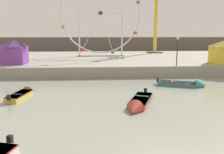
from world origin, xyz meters
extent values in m
cube|color=gray|center=(0.00, 31.58, 0.70)|extent=(110.00, 24.32, 1.39)
cube|color=#564C47|center=(0.00, 53.90, 2.20)|extent=(140.00, 3.00, 4.40)
cube|color=black|center=(-7.27, 2.06, 0.59)|extent=(0.28, 0.26, 0.44)
cube|color=gold|center=(-9.85, 11.04, 0.22)|extent=(1.52, 3.15, 0.45)
cube|color=black|center=(-9.85, 11.04, 0.41)|extent=(1.54, 3.12, 0.08)
cone|color=gold|center=(-9.54, 12.91, 0.22)|extent=(1.12, 0.98, 1.00)
cube|color=black|center=(-10.12, 9.45, 0.56)|extent=(0.27, 0.24, 0.44)
cube|color=black|center=(-9.92, 10.66, 0.48)|extent=(0.90, 0.30, 0.06)
cube|color=#B24238|center=(0.26, 9.19, 0.20)|extent=(2.65, 4.09, 0.40)
cube|color=#237566|center=(0.26, 9.19, 0.36)|extent=(2.65, 4.06, 0.08)
cone|color=#B24238|center=(-0.66, 6.91, 0.20)|extent=(1.54, 1.45, 1.23)
cube|color=black|center=(1.02, 11.09, 0.51)|extent=(0.30, 0.28, 0.44)
cube|color=#237566|center=(0.44, 9.64, 0.43)|extent=(1.08, 0.56, 0.06)
cube|color=teal|center=(5.18, 14.99, 0.19)|extent=(4.11, 2.78, 0.38)
cube|color=#B2231E|center=(5.18, 14.99, 0.34)|extent=(4.08, 2.78, 0.08)
cone|color=teal|center=(7.43, 14.16, 0.19)|extent=(1.49, 1.76, 1.49)
cube|color=black|center=(3.30, 15.67, 0.49)|extent=(0.27, 0.29, 0.44)
cube|color=#B2231E|center=(4.73, 15.15, 0.41)|extent=(0.61, 1.31, 0.06)
torus|color=silver|center=(-2.60, 33.09, 8.93)|extent=(14.12, 0.24, 14.12)
cylinder|color=#38383D|center=(-2.60, 33.09, 8.93)|extent=(0.70, 0.50, 0.70)
cylinder|color=silver|center=(0.49, 33.09, 7.35)|extent=(6.22, 0.08, 3.23)
cube|color=red|center=(3.58, 33.09, 5.50)|extent=(0.56, 0.48, 0.44)
cylinder|color=silver|center=(0.70, 33.09, 10.00)|extent=(6.63, 0.08, 2.21)
cube|color=#33934C|center=(4.00, 33.09, 10.79)|extent=(0.56, 0.48, 0.44)
cylinder|color=silver|center=(-5.69, 33.09, 10.51)|extent=(6.22, 0.08, 3.23)
cylinder|color=silver|center=(-5.90, 33.09, 7.87)|extent=(6.63, 0.08, 2.21)
cube|color=orange|center=(-9.21, 33.09, 6.52)|extent=(0.56, 0.48, 0.44)
cylinder|color=silver|center=(-4.18, 33.09, 5.84)|extent=(3.23, 0.08, 6.22)
cube|color=red|center=(-5.76, 33.09, 2.47)|extent=(0.56, 0.48, 0.44)
cylinder|color=silver|center=(-1.53, 33.09, 5.63)|extent=(2.21, 0.08, 6.63)
cube|color=#33934C|center=(-0.46, 33.09, 2.05)|extent=(0.56, 0.48, 0.44)
cylinder|color=silver|center=(-6.42, 33.09, 5.16)|extent=(0.28, 0.28, 7.54)
cylinder|color=silver|center=(1.22, 33.09, 5.16)|extent=(0.28, 0.28, 7.54)
cylinder|color=silver|center=(-2.60, 33.09, 8.93)|extent=(7.64, 0.18, 0.18)
cube|color=#4C4C51|center=(-2.60, 33.09, 1.43)|extent=(8.44, 1.20, 0.08)
cylinder|color=gold|center=(8.83, 39.28, 9.18)|extent=(0.70, 0.70, 15.57)
cube|color=#4C4C51|center=(8.83, 39.28, 1.51)|extent=(2.80, 2.80, 0.24)
cube|color=purple|center=(-14.30, 23.09, 2.57)|extent=(3.01, 2.54, 2.35)
pyramid|color=#462156|center=(-14.30, 23.09, 4.13)|extent=(3.31, 2.80, 0.80)
cube|color=yellow|center=(13.85, 21.61, 2.57)|extent=(3.38, 3.14, 2.36)
cylinder|color=#2D2D33|center=(6.80, 19.89, 3.04)|extent=(0.12, 0.12, 3.30)
sphere|color=#F2EACC|center=(6.80, 19.89, 4.83)|extent=(0.32, 0.32, 0.32)
camera|label=1|loc=(-3.12, -8.03, 5.50)|focal=36.36mm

